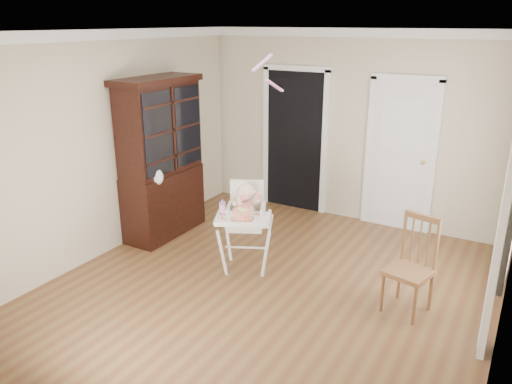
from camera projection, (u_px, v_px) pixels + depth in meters
The scene contains 14 objects.
floor at pixel (268, 290), 5.45m from camera, with size 5.00×5.00×0.00m, color brown.
ceiling at pixel (270, 31), 4.57m from camera, with size 5.00×5.00×0.00m, color white.
wall_back at pixel (353, 128), 7.06m from camera, with size 4.50×4.50×0.00m, color beige.
wall_left at pixel (107, 146), 6.07m from camera, with size 5.00×5.00×0.00m, color beige.
crown_molding at pixel (270, 38), 4.59m from camera, with size 4.50×5.00×0.12m, color white, non-canonical shape.
doorway at pixel (295, 138), 7.55m from camera, with size 1.06×0.05×2.22m.
closet_door at pixel (400, 157), 6.82m from camera, with size 0.96×0.09×2.13m.
high_chair at pixel (246, 217), 5.73m from camera, with size 0.86×0.93×1.07m.
baby at pixel (246, 204), 5.71m from camera, with size 0.35×0.26×0.47m.
cake at pixel (242, 214), 5.42m from camera, with size 0.26×0.26×0.12m.
sippy_cup at pixel (222, 207), 5.58m from camera, with size 0.07×0.07×0.18m.
china_cabinet at pixel (161, 159), 6.59m from camera, with size 0.56×1.26×2.12m.
dining_chair at pixel (410, 268), 4.95m from camera, with size 0.49×0.49×1.00m.
streamer at pixel (263, 62), 5.13m from camera, with size 0.03×0.50×0.02m, color pink, non-canonical shape.
Camera 1 is at (2.27, -4.23, 2.80)m, focal length 35.00 mm.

